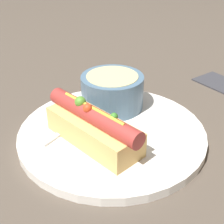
{
  "coord_description": "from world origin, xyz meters",
  "views": [
    {
      "loc": [
        0.19,
        -0.36,
        0.29
      ],
      "look_at": [
        0.0,
        0.0,
        0.05
      ],
      "focal_mm": 50.0,
      "sensor_mm": 36.0,
      "label": 1
    }
  ],
  "objects": [
    {
      "name": "dinner_plate",
      "position": [
        0.0,
        0.0,
        0.01
      ],
      "size": [
        0.29,
        0.29,
        0.01
      ],
      "color": "white",
      "rests_on": "ground_plane"
    },
    {
      "name": "spoon",
      "position": [
        -0.06,
        0.02,
        0.02
      ],
      "size": [
        0.03,
        0.15,
        0.01
      ],
      "rotation": [
        0.0,
        0.0,
        1.46
      ],
      "color": "#B7B7BC",
      "rests_on": "dinner_plate"
    },
    {
      "name": "soup_bowl",
      "position": [
        -0.03,
        0.07,
        0.05
      ],
      "size": [
        0.11,
        0.11,
        0.06
      ],
      "color": "slate",
      "rests_on": "dinner_plate"
    },
    {
      "name": "hot_dog",
      "position": [
        -0.01,
        -0.04,
        0.04
      ],
      "size": [
        0.17,
        0.1,
        0.07
      ],
      "rotation": [
        0.0,
        0.0,
        -0.32
      ],
      "color": "#DBAD60",
      "rests_on": "dinner_plate"
    },
    {
      "name": "ground_plane",
      "position": [
        0.0,
        0.0,
        0.0
      ],
      "size": [
        4.0,
        4.0,
        0.0
      ],
      "primitive_type": "plane",
      "color": "#4C4238"
    }
  ]
}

